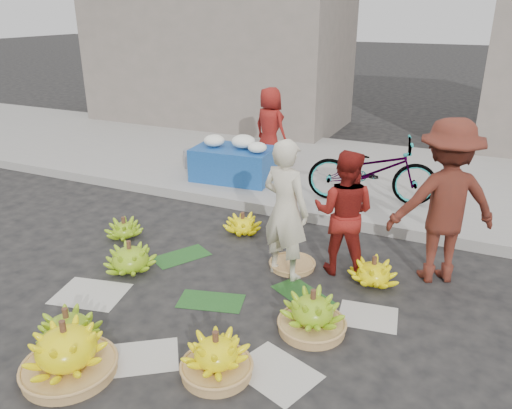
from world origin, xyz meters
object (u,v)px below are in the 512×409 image
at_px(bicycle, 372,170).
at_px(vendor_cream, 285,210).
at_px(banana_bunch_0, 130,257).
at_px(flower_table, 234,161).
at_px(banana_bunch_4, 312,314).

bearing_deg(bicycle, vendor_cream, 156.88).
relative_size(banana_bunch_0, bicycle, 0.38).
bearing_deg(vendor_cream, bicycle, -84.01).
relative_size(banana_bunch_0, flower_table, 0.51).
height_order(banana_bunch_4, vendor_cream, vendor_cream).
xyz_separation_m(flower_table, bicycle, (2.25, -0.07, 0.17)).
bearing_deg(flower_table, banana_bunch_0, -90.05).
xyz_separation_m(banana_bunch_0, banana_bunch_4, (2.22, -0.22, 0.02)).
height_order(banana_bunch_4, flower_table, flower_table).
distance_m(banana_bunch_4, bicycle, 3.20).
relative_size(banana_bunch_0, banana_bunch_4, 0.99).
bearing_deg(vendor_cream, flower_table, -36.10).
relative_size(vendor_cream, bicycle, 0.85).
bearing_deg(flower_table, banana_bunch_4, -57.36).
height_order(banana_bunch_0, vendor_cream, vendor_cream).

